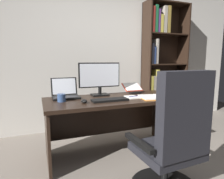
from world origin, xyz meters
The scene contains 13 objects.
wall_back centered at (0.00, 2.00, 1.27)m, with size 5.70×0.12×2.53m, color beige.
desk centered at (-0.21, 0.96, 0.52)m, with size 1.67×0.73×0.71m.
bookshelf centered at (1.08, 1.77, 1.11)m, with size 0.85×0.31×2.20m.
office_chair centered at (-0.05, -0.06, 0.46)m, with size 0.63×0.60×1.10m.
monitor centered at (-0.31, 1.12, 0.94)m, with size 0.56×0.16×0.43m.
laptop centered at (-0.76, 1.13, 0.76)m, with size 0.32×0.29×0.24m.
keyboard centered at (-0.31, 0.75, 0.72)m, with size 0.42×0.15×0.02m, color black.
computer_mouse centered at (-0.61, 0.75, 0.73)m, with size 0.06×0.10×0.04m, color black.
reading_stand_with_book centered at (0.20, 1.17, 0.78)m, with size 0.26×0.25×0.13m.
open_binder centered at (0.29, 0.70, 0.72)m, with size 0.46×0.38×0.02m.
notepad centered at (0.02, 0.84, 0.72)m, with size 0.15×0.21×0.01m, color silver.
pen centered at (0.04, 0.84, 0.73)m, with size 0.01×0.01×0.14m, color navy.
coffee_mug centered at (-0.84, 0.90, 0.76)m, with size 0.09×0.09×0.09m, color #334C7A.
Camera 1 is at (-1.08, -1.28, 1.17)m, focal length 30.90 mm.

